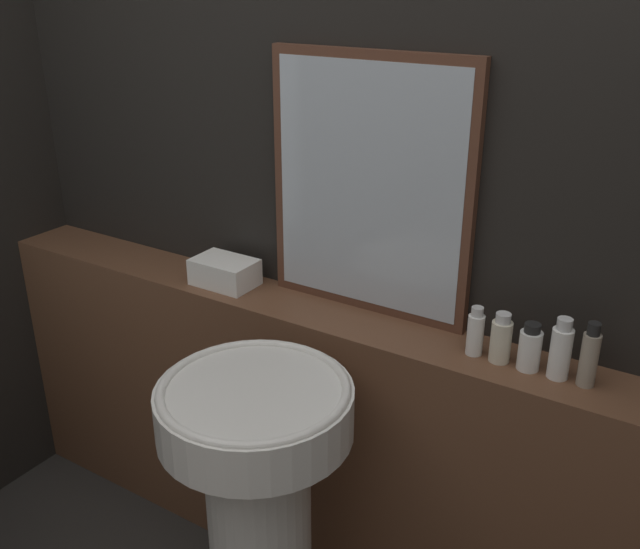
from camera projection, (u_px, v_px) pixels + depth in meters
name	position (u px, v px, depth m)	size (l,w,h in m)	color
wall_back	(398.00, 199.00, 1.93)	(8.00, 0.06, 2.50)	black
vanity_counter	(366.00, 462.00, 2.14)	(2.75, 0.21, 0.93)	brown
pedestal_sink	(259.00, 502.00, 1.83)	(0.48, 0.48, 0.92)	silver
mirror	(369.00, 188.00, 1.91)	(0.60, 0.03, 0.71)	#563323
towel_stack	(225.00, 272.00, 2.19)	(0.19, 0.13, 0.08)	white
shampoo_bottle	(475.00, 332.00, 1.78)	(0.04, 0.04, 0.13)	white
conditioner_bottle	(501.00, 339.00, 1.75)	(0.05, 0.05, 0.13)	beige
lotion_bottle	(530.00, 348.00, 1.72)	(0.05, 0.05, 0.12)	white
body_wash_bottle	(561.00, 351.00, 1.68)	(0.05, 0.05, 0.16)	white
hand_soap_bottle	(589.00, 357.00, 1.64)	(0.04, 0.04, 0.16)	gray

